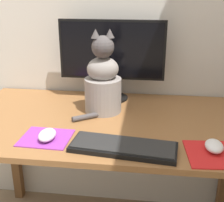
% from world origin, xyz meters
% --- Properties ---
extents(wall_back, '(7.00, 0.04, 2.50)m').
position_xyz_m(wall_back, '(0.00, 0.40, 1.25)').
color(wall_back, beige).
rests_on(wall_back, ground_plane).
extents(desk, '(1.37, 0.75, 0.74)m').
position_xyz_m(desk, '(0.00, 0.00, 0.65)').
color(desk, brown).
rests_on(desk, ground_plane).
extents(monitor, '(0.55, 0.17, 0.42)m').
position_xyz_m(monitor, '(-0.02, 0.28, 0.98)').
color(monitor, black).
rests_on(monitor, desk).
extents(keyboard, '(0.42, 0.19, 0.02)m').
position_xyz_m(keyboard, '(0.09, -0.26, 0.76)').
color(keyboard, black).
rests_on(keyboard, desk).
extents(mousepad_left, '(0.20, 0.18, 0.00)m').
position_xyz_m(mousepad_left, '(-0.23, -0.21, 0.75)').
color(mousepad_left, purple).
rests_on(mousepad_left, desk).
extents(mousepad_right, '(0.24, 0.22, 0.00)m').
position_xyz_m(mousepad_right, '(0.44, -0.26, 0.75)').
color(mousepad_right, red).
rests_on(mousepad_right, desk).
extents(computer_mouse_left, '(0.07, 0.10, 0.04)m').
position_xyz_m(computer_mouse_left, '(-0.22, -0.22, 0.77)').
color(computer_mouse_left, white).
rests_on(computer_mouse_left, mousepad_left).
extents(computer_mouse_right, '(0.07, 0.10, 0.04)m').
position_xyz_m(computer_mouse_right, '(0.43, -0.23, 0.77)').
color(computer_mouse_right, white).
rests_on(computer_mouse_right, mousepad_right).
extents(cat, '(0.23, 0.26, 0.40)m').
position_xyz_m(cat, '(-0.04, 0.10, 0.89)').
color(cat, gray).
rests_on(cat, desk).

